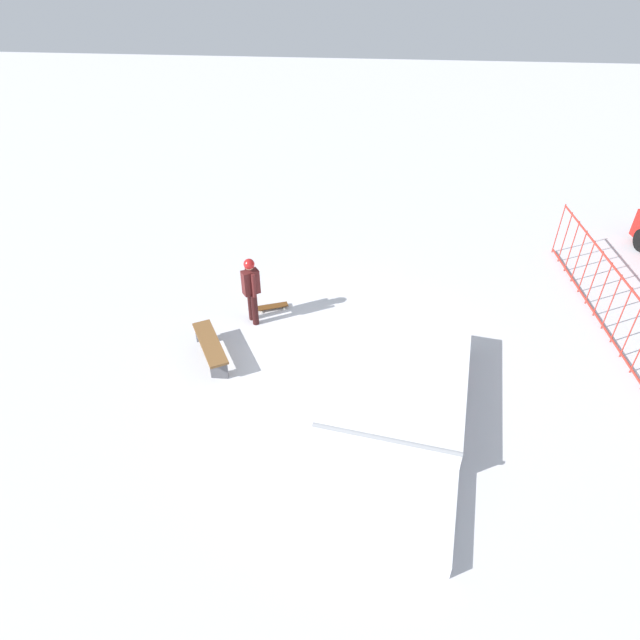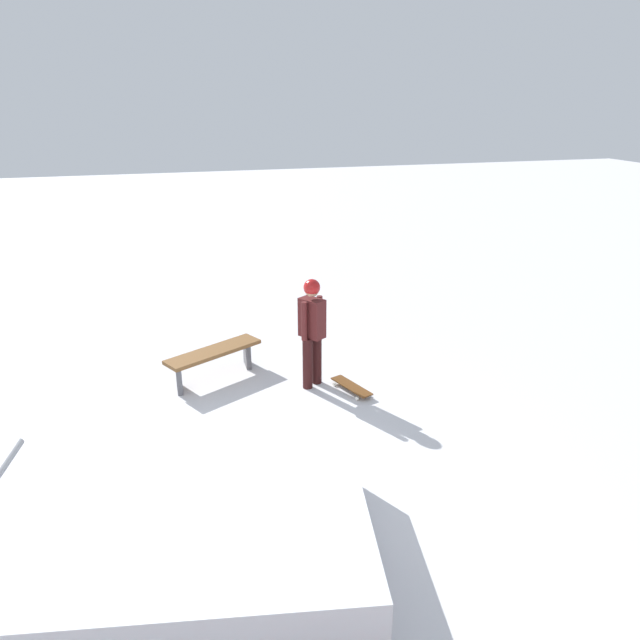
# 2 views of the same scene
# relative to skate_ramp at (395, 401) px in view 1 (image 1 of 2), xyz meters

# --- Properties ---
(ground_plane) EXTENTS (60.00, 60.00, 0.00)m
(ground_plane) POSITION_rel_skate_ramp_xyz_m (-1.34, -0.97, -0.32)
(ground_plane) COLOR silver
(skate_ramp) EXTENTS (5.77, 3.50, 0.74)m
(skate_ramp) POSITION_rel_skate_ramp_xyz_m (0.00, 0.00, 0.00)
(skate_ramp) COLOR silver
(skate_ramp) RESTS_ON ground
(skater) EXTENTS (0.40, 0.44, 1.73)m
(skater) POSITION_rel_skate_ramp_xyz_m (-2.71, -3.29, 0.69)
(skater) COLOR black
(skater) RESTS_ON ground
(skateboard) EXTENTS (0.46, 0.82, 0.09)m
(skateboard) POSITION_rel_skate_ramp_xyz_m (-3.23, -2.94, -0.24)
(skateboard) COLOR #593314
(skateboard) RESTS_ON ground
(park_bench) EXTENTS (1.60, 1.11, 0.48)m
(park_bench) POSITION_rel_skate_ramp_xyz_m (-1.27, -3.97, 0.04)
(park_bench) COLOR brown
(park_bench) RESTS_ON ground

